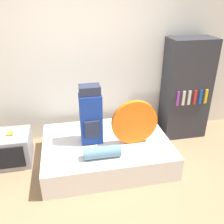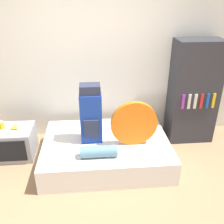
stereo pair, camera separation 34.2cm
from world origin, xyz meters
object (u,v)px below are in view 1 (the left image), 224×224
(tent_bag, at_px, (134,122))
(bookshelf, at_px, (186,89))
(sleeping_roll, at_px, (102,152))
(television, at_px, (9,149))
(backpack, at_px, (91,116))

(tent_bag, distance_m, bookshelf, 1.26)
(tent_bag, distance_m, sleeping_roll, 0.61)
(television, distance_m, bookshelf, 2.91)
(tent_bag, relative_size, bookshelf, 0.39)
(sleeping_roll, bearing_deg, bookshelf, 30.30)
(television, height_order, bookshelf, bookshelf)
(sleeping_roll, xyz_separation_m, bookshelf, (1.56, 0.91, 0.41))
(sleeping_roll, distance_m, bookshelf, 1.86)
(backpack, distance_m, television, 1.32)
(bookshelf, bearing_deg, television, -174.28)
(tent_bag, bearing_deg, bookshelf, 31.42)
(television, bearing_deg, tent_bag, -11.70)
(tent_bag, bearing_deg, backpack, 164.92)
(tent_bag, xyz_separation_m, television, (-1.77, 0.37, -0.44))
(backpack, xyz_separation_m, sleeping_roll, (0.08, -0.42, -0.33))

